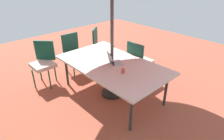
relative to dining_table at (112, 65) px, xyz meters
The scene contains 8 objects.
ground_plane 0.69m from the dining_table, ahead, with size 10.00×10.00×0.02m, color #9E4C38.
dining_table is the anchor object (origin of this frame).
chair_south 0.82m from the dining_table, 90.63° to the right, with size 0.46×0.47×0.98m.
chair_southeast 1.63m from the dining_table, 31.51° to the right, with size 0.58×0.58×0.98m.
chair_northeast 1.60m from the dining_table, 30.35° to the left, with size 0.59×0.59×0.98m.
chair_east 1.42m from the dining_table, ahead, with size 0.47×0.46×0.98m.
laptop 0.10m from the dining_table, 97.43° to the right, with size 0.39×0.35×0.21m.
cup 0.45m from the dining_table, 163.67° to the left, with size 0.06×0.06×0.09m, color #CC4C33.
Camera 1 is at (-2.51, 2.31, 2.36)m, focal length 30.78 mm.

